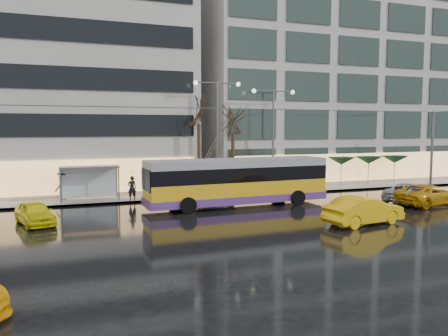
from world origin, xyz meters
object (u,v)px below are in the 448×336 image
trolleybus (238,183)px  street_lamp_near (217,121)px  taxi_a (35,213)px  bus_shelter (84,176)px

trolleybus → street_lamp_near: bearing=86.3°
trolleybus → taxi_a: size_ratio=3.34×
trolleybus → taxi_a: 13.09m
bus_shelter → street_lamp_near: bearing=0.6°
bus_shelter → taxi_a: 7.64m
street_lamp_near → taxi_a: size_ratio=2.31×
taxi_a → bus_shelter: bearing=49.3°
trolleybus → taxi_a: bearing=-172.9°
street_lamp_near → trolleybus: bearing=-93.7°
trolleybus → taxi_a: trolleybus is taller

